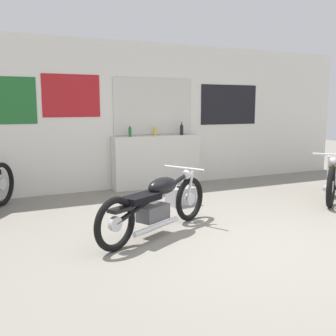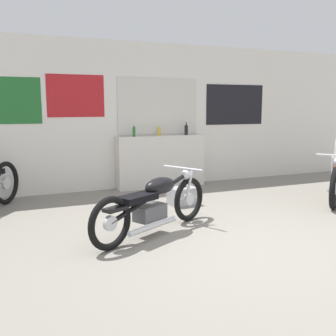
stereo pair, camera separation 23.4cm
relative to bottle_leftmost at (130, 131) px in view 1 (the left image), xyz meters
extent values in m
plane|color=gray|center=(0.22, -3.51, -1.13)|extent=(24.00, 24.00, 0.00)
cube|color=silver|center=(0.22, 0.23, 0.27)|extent=(10.00, 0.06, 2.80)
cube|color=silver|center=(0.57, 0.19, 0.46)|extent=(1.60, 0.01, 1.03)
cube|color=beige|center=(0.57, 0.19, 0.46)|extent=(1.66, 0.01, 1.09)
cube|color=black|center=(2.33, 0.19, 0.49)|extent=(1.38, 0.01, 0.83)
cube|color=#B21E23|center=(-1.03, 0.19, 0.65)|extent=(1.03, 0.01, 0.76)
cube|color=#23662D|center=(-2.15, 0.19, 0.56)|extent=(1.05, 0.01, 0.79)
cube|color=silver|center=(0.57, 0.05, -0.62)|extent=(1.78, 0.28, 1.02)
cylinder|color=#23662D|center=(0.00, 0.00, -0.02)|extent=(0.06, 0.06, 0.17)
cone|color=#23662D|center=(0.00, 0.00, 0.09)|extent=(0.05, 0.05, 0.05)
cylinder|color=silver|center=(0.00, 0.00, 0.12)|extent=(0.02, 0.02, 0.02)
cylinder|color=gold|center=(0.54, 0.07, -0.03)|extent=(0.06, 0.06, 0.15)
cone|color=gold|center=(0.54, 0.07, 0.06)|extent=(0.05, 0.05, 0.04)
cylinder|color=silver|center=(0.54, 0.07, 0.09)|extent=(0.02, 0.02, 0.02)
cylinder|color=black|center=(1.09, 0.01, -0.01)|extent=(0.07, 0.07, 0.18)
cone|color=black|center=(1.09, 0.01, 0.10)|extent=(0.06, 0.06, 0.05)
cylinder|color=black|center=(1.09, 0.01, 0.14)|extent=(0.03, 0.03, 0.02)
torus|color=black|center=(0.06, -2.28, -0.82)|extent=(0.58, 0.36, 0.62)
cylinder|color=silver|center=(0.06, -2.28, -0.82)|extent=(0.18, 0.13, 0.17)
torus|color=black|center=(-1.24, -2.97, -0.82)|extent=(0.58, 0.36, 0.62)
cylinder|color=silver|center=(-1.24, -2.97, -0.82)|extent=(0.18, 0.13, 0.17)
cube|color=#4C4C51|center=(-0.65, -2.66, -0.83)|extent=(0.47, 0.39, 0.19)
cylinder|color=black|center=(-0.65, -2.66, -0.65)|extent=(1.21, 0.68, 0.40)
ellipsoid|color=black|center=(-0.48, -2.57, -0.53)|extent=(0.55, 0.45, 0.22)
cube|color=black|center=(-0.85, -2.76, -0.61)|extent=(0.55, 0.45, 0.08)
cube|color=black|center=(-1.16, -2.92, -0.67)|extent=(0.33, 0.26, 0.04)
cylinder|color=silver|center=(-0.03, -2.26, -0.59)|extent=(0.17, 0.11, 0.45)
cylinder|color=silver|center=(0.02, -2.36, -0.59)|extent=(0.17, 0.11, 0.45)
cylinder|color=silver|center=(-0.07, -2.35, -0.36)|extent=(0.33, 0.58, 0.03)
sphere|color=silver|center=(-0.02, -2.32, -0.46)|extent=(0.13, 0.13, 0.13)
cylinder|color=silver|center=(-0.68, -2.83, -0.96)|extent=(0.74, 0.44, 0.06)
torus|color=black|center=(2.41, -2.59, -0.79)|extent=(0.59, 0.47, 0.67)
cylinder|color=silver|center=(2.41, -2.59, -0.79)|extent=(0.19, 0.16, 0.19)
cube|color=#4C4C51|center=(3.04, -2.12, -0.81)|extent=(0.45, 0.42, 0.20)
cylinder|color=orange|center=(3.04, -2.12, -0.61)|extent=(1.07, 0.83, 0.42)
ellipsoid|color=orange|center=(2.89, -2.23, -0.49)|extent=(0.53, 0.48, 0.22)
cylinder|color=silver|center=(2.44, -2.50, -0.54)|extent=(0.16, 0.13, 0.49)
cylinder|color=silver|center=(2.53, -2.51, -0.30)|extent=(0.41, 0.53, 0.03)
sphere|color=silver|center=(2.48, -2.54, -0.40)|extent=(0.13, 0.13, 0.13)
cylinder|color=silver|center=(3.04, -1.95, -0.94)|extent=(0.66, 0.53, 0.06)
torus|color=black|center=(-2.29, -0.26, -0.77)|extent=(0.44, 0.64, 0.70)
cylinder|color=silver|center=(-2.29, -0.26, -0.77)|extent=(0.15, 0.20, 0.20)
cube|color=#9E9EA3|center=(0.35, -1.42, -0.98)|extent=(0.46, 0.36, 0.29)
cube|color=silver|center=(0.38, -1.58, -0.98)|extent=(0.36, 0.05, 0.02)
cube|color=black|center=(0.35, -1.42, -0.82)|extent=(0.15, 0.04, 0.02)
camera|label=1|loc=(-2.48, -7.00, 0.47)|focal=42.00mm
camera|label=2|loc=(-2.26, -7.09, 0.47)|focal=42.00mm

